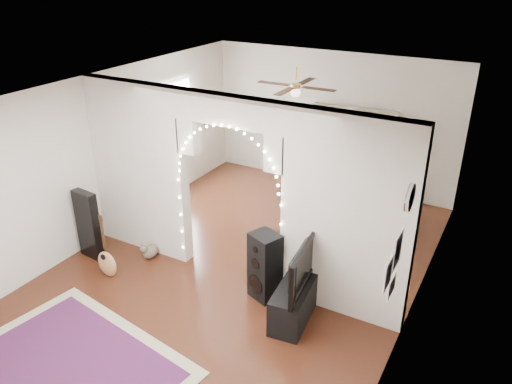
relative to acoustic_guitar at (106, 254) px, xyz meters
The scene contains 23 objects.
floor 1.88m from the acoustic_guitar, 30.95° to the left, with size 7.50×7.50×0.00m, color black.
ceiling 2.97m from the acoustic_guitar, 30.95° to the left, with size 5.00×7.50×0.02m, color white.
wall_back 5.05m from the acoustic_guitar, 71.38° to the left, with size 5.00×0.02×2.70m, color silver.
wall_left 1.64m from the acoustic_guitar, 133.96° to the left, with size 0.02×7.50×2.70m, color silver.
wall_right 4.30m from the acoustic_guitar, 13.09° to the left, with size 0.02×7.50×2.70m, color silver.
divider_wall 2.12m from the acoustic_guitar, 30.95° to the left, with size 5.00×0.20×2.70m.
fairy_lights 2.14m from the acoustic_guitar, 27.37° to the left, with size 1.64×0.04×1.60m, color #FFEABF, non-canonical shape.
window 3.10m from the acoustic_guitar, 107.86° to the left, with size 0.04×1.20×1.40m, color white.
wall_clock 4.43m from the acoustic_guitar, ahead, with size 0.31×0.31×0.03m, color white.
picture_frames 4.22m from the acoustic_guitar, ahead, with size 0.02×0.50×0.70m, color white, non-canonical shape.
ceiling_fan 3.91m from the acoustic_guitar, 61.77° to the left, with size 1.10×1.10×0.30m, color gold, non-canonical shape.
area_rug 1.91m from the acoustic_guitar, 60.45° to the right, with size 2.62×1.96×0.02m, color maroon.
guitar_case 0.70m from the acoustic_guitar, 154.79° to the left, with size 0.42×0.14×1.11m, color black.
acoustic_guitar is the anchor object (origin of this frame).
tabby_cat 0.76m from the acoustic_guitar, 72.73° to the left, with size 0.24×0.44×0.29m.
floor_speaker 2.35m from the acoustic_guitar, 17.28° to the left, with size 0.47×0.44×0.98m.
media_console 2.84m from the acoustic_guitar, 10.05° to the left, with size 0.40×1.00×0.50m, color black.
tv 2.87m from the acoustic_guitar, 10.05° to the left, with size 1.07×0.14×0.62m, color black.
bookcase 4.94m from the acoustic_guitar, 64.80° to the left, with size 1.68×0.43×1.72m, color #C4AC8E.
dining_table 3.84m from the acoustic_guitar, 48.77° to the left, with size 1.23×0.84×0.76m.
flower_vase 3.85m from the acoustic_guitar, 48.77° to the left, with size 0.18×0.18×0.19m, color white.
dining_chair_left 3.50m from the acoustic_guitar, 60.05° to the left, with size 0.51×0.53×0.48m, color brown.
dining_chair_right 4.15m from the acoustic_guitar, 53.45° to the left, with size 0.46×0.48×0.43m, color brown.
Camera 1 is at (3.30, -5.26, 4.28)m, focal length 35.00 mm.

